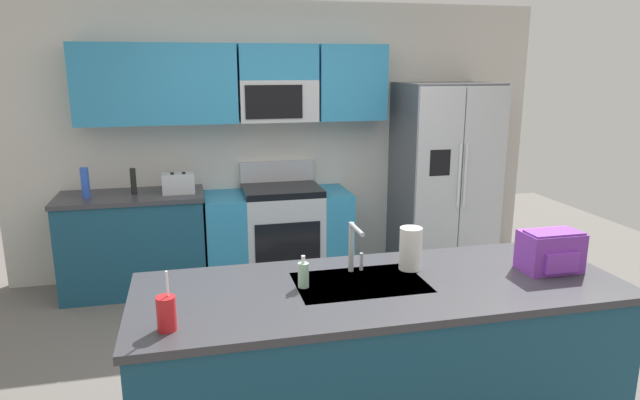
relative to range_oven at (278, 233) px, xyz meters
name	(u,v)px	position (x,y,z in m)	size (l,w,h in m)	color
ground_plane	(339,371)	(0.11, -1.80, -0.44)	(9.00, 9.00, 0.00)	#66605B
kitchen_wall_unit	(269,123)	(-0.03, 0.28, 1.03)	(5.20, 0.43, 2.60)	beige
back_counter	(134,243)	(-1.32, 0.00, 0.01)	(1.26, 0.63, 0.90)	navy
range_oven	(278,233)	(0.00, 0.00, 0.00)	(1.36, 0.61, 1.10)	#B7BABF
refrigerator	(444,178)	(1.65, -0.07, 0.48)	(0.90, 0.76, 1.85)	#4C4F54
island_counter	(379,361)	(0.15, -2.49, 0.01)	(2.55, 0.94, 0.90)	navy
toaster	(179,183)	(-0.90, -0.05, 0.55)	(0.28, 0.16, 0.18)	#B7BABF
pepper_mill	(133,181)	(-1.28, 0.00, 0.57)	(0.05, 0.05, 0.23)	black
bottle_blue	(85,183)	(-1.67, -0.05, 0.59)	(0.07, 0.07, 0.26)	blue
sink_faucet	(354,244)	(0.05, -2.30, 0.62)	(0.08, 0.21, 0.28)	#B7BABF
drink_cup_red	(166,313)	(-0.93, -2.77, 0.53)	(0.08, 0.08, 0.27)	red
soap_dispenser	(303,275)	(-0.26, -2.43, 0.53)	(0.06, 0.06, 0.17)	#A5D8B2
paper_towel_roll	(410,248)	(0.38, -2.31, 0.58)	(0.12, 0.12, 0.24)	white
backpack	(551,250)	(1.12, -2.52, 0.57)	(0.32, 0.22, 0.23)	purple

